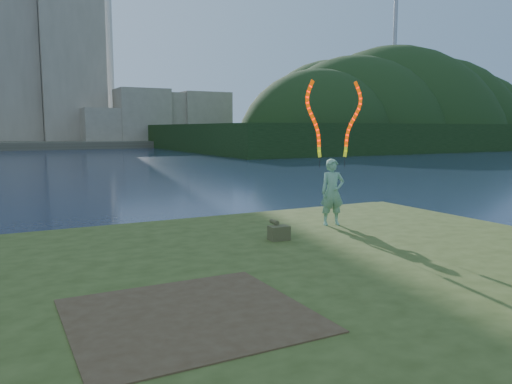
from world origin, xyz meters
TOP-DOWN VIEW (x-y plane):
  - ground at (0.00, 0.00)m, footprint 320.00×320.00m
  - grassy_knoll at (0.00, -2.30)m, footprint 20.00×18.00m
  - dirt_patch at (-2.20, -3.20)m, footprint 3.20×3.00m
  - far_shore at (0.00, 95.00)m, footprint 320.00×40.00m
  - wooded_hill at (59.57, 59.96)m, footprint 78.00×50.00m
  - woman_with_ribbons at (3.48, 1.25)m, footprint 2.04×0.69m
  - canvas_bag at (1.29, 0.32)m, footprint 0.48×0.55m

SIDE VIEW (x-z plane):
  - ground at x=0.00m, z-range 0.00..0.00m
  - wooded_hill at x=59.57m, z-range -31.34..31.66m
  - grassy_knoll at x=0.00m, z-range -0.06..0.74m
  - far_shore at x=0.00m, z-range 0.00..1.20m
  - dirt_patch at x=-2.20m, z-range 0.80..0.82m
  - canvas_bag at x=1.29m, z-range 0.76..1.20m
  - woman_with_ribbons at x=3.48m, z-range 0.12..4.26m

